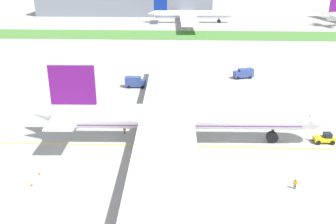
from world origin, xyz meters
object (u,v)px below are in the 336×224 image
object	(u,v)px
parked_airliner_far_left	(190,15)
ground_crew_wingwalker_port	(295,183)
traffic_cone_near_nose	(31,184)
airliner_foreground	(174,117)
ground_crew_marshaller_front	(124,130)
pushback_tug	(325,138)
service_truck_baggage_loader	(135,82)
service_truck_fuel_bowser	(244,73)
traffic_cone_port_wing	(39,173)

from	to	relation	value
parked_airliner_far_left	ground_crew_wingwalker_port	bearing A→B (deg)	-84.88
traffic_cone_near_nose	airliner_foreground	bearing A→B (deg)	37.11
airliner_foreground	ground_crew_marshaller_front	distance (m)	11.97
pushback_tug	service_truck_baggage_loader	size ratio (longest dim) A/B	0.98
airliner_foreground	ground_crew_marshaller_front	bearing A→B (deg)	162.79
pushback_tug	service_truck_fuel_bowser	world-z (taller)	service_truck_fuel_bowser
pushback_tug	traffic_cone_near_nose	xyz separation A→B (m)	(-53.26, -18.11, -0.69)
pushback_tug	parked_airliner_far_left	world-z (taller)	parked_airliner_far_left
airliner_foreground	service_truck_fuel_bowser	xyz separation A→B (m)	(20.31, 45.41, -3.79)
pushback_tug	ground_crew_wingwalker_port	size ratio (longest dim) A/B	3.41
traffic_cone_near_nose	traffic_cone_port_wing	xyz separation A→B (m)	(0.03, 3.53, 0.00)
traffic_cone_port_wing	parked_airliner_far_left	bearing A→B (deg)	80.72
ground_crew_wingwalker_port	service_truck_fuel_bowser	bearing A→B (deg)	89.66
pushback_tug	service_truck_baggage_loader	xyz separation A→B (m)	(-42.53, 33.98, 0.71)
pushback_tug	traffic_cone_port_wing	size ratio (longest dim) A/B	10.07
ground_crew_wingwalker_port	traffic_cone_near_nose	distance (m)	42.90
traffic_cone_near_nose	service_truck_baggage_loader	size ratio (longest dim) A/B	0.10
airliner_foreground	service_truck_baggage_loader	world-z (taller)	airliner_foreground
pushback_tug	service_truck_fuel_bowser	bearing A→B (deg)	102.64
ground_crew_wingwalker_port	traffic_cone_near_nose	bearing A→B (deg)	-178.78
parked_airliner_far_left	pushback_tug	bearing A→B (deg)	-80.52
traffic_cone_near_nose	parked_airliner_far_left	world-z (taller)	parked_airliner_far_left
ground_crew_marshaller_front	traffic_cone_port_wing	distance (m)	21.08
pushback_tug	parked_airliner_far_left	bearing A→B (deg)	99.48
traffic_cone_port_wing	parked_airliner_far_left	size ratio (longest dim) A/B	0.01
service_truck_baggage_loader	ground_crew_marshaller_front	bearing A→B (deg)	-87.14
traffic_cone_port_wing	service_truck_baggage_loader	world-z (taller)	service_truck_baggage_loader
pushback_tug	service_truck_fuel_bowser	size ratio (longest dim) A/B	0.92
service_truck_baggage_loader	service_truck_fuel_bowser	xyz separation A→B (m)	(32.51, 10.68, -0.09)
ground_crew_marshaller_front	traffic_cone_near_nose	bearing A→B (deg)	-120.80
service_truck_fuel_bowser	pushback_tug	bearing A→B (deg)	-77.36
traffic_cone_port_wing	service_truck_fuel_bowser	size ratio (longest dim) A/B	0.09
pushback_tug	traffic_cone_near_nose	world-z (taller)	pushback_tug
airliner_foreground	parked_airliner_far_left	distance (m)	154.71
service_truck_fuel_bowser	parked_airliner_far_left	xyz separation A→B (m)	(-15.68, 109.23, 3.13)
ground_crew_marshaller_front	service_truck_baggage_loader	xyz separation A→B (m)	(-1.57, 31.44, 0.70)
traffic_cone_near_nose	service_truck_fuel_bowser	distance (m)	76.23
ground_crew_marshaller_front	service_truck_baggage_loader	world-z (taller)	service_truck_baggage_loader
parked_airliner_far_left	airliner_foreground	bearing A→B (deg)	-91.71
ground_crew_marshaller_front	traffic_cone_near_nose	distance (m)	24.05
pushback_tug	parked_airliner_far_left	distance (m)	156.06
service_truck_baggage_loader	parked_airliner_far_left	xyz separation A→B (m)	(16.83, 119.90, 3.05)
ground_crew_wingwalker_port	service_truck_baggage_loader	distance (m)	60.44
traffic_cone_near_nose	service_truck_baggage_loader	bearing A→B (deg)	78.35
pushback_tug	ground_crew_wingwalker_port	xyz separation A→B (m)	(-10.38, -17.20, 0.07)
airliner_foreground	service_truck_baggage_loader	size ratio (longest dim) A/B	15.85
ground_crew_wingwalker_port	parked_airliner_far_left	distance (m)	171.80
traffic_cone_near_nose	traffic_cone_port_wing	distance (m)	3.53
ground_crew_marshaller_front	service_truck_fuel_bowser	size ratio (longest dim) A/B	0.25
ground_crew_marshaller_front	parked_airliner_far_left	size ratio (longest dim) A/B	0.02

